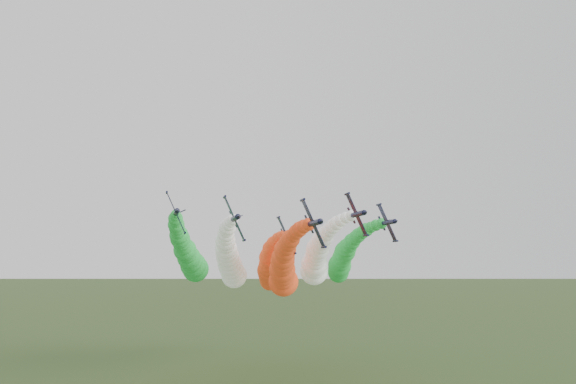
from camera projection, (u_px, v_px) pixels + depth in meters
name	position (u px, v px, depth m)	size (l,w,h in m)	color
jet_lead	(284.00, 267.00, 130.57)	(13.17, 64.43, 18.84)	black
jet_inner_left	(230.00, 260.00, 137.46)	(12.77, 64.04, 18.44)	black
jet_inner_right	(317.00, 257.00, 142.84)	(13.17, 64.44, 18.84)	black
jet_outer_left	(189.00, 256.00, 145.84)	(13.03, 64.29, 18.70)	black
jet_outer_right	(344.00, 258.00, 155.30)	(12.52, 63.78, 18.19)	black
jet_trail	(269.00, 267.00, 157.14)	(12.50, 63.77, 18.17)	black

